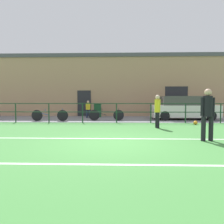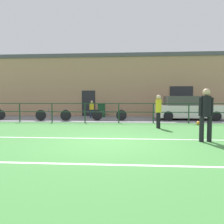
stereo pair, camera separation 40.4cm
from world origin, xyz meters
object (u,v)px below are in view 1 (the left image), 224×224
soccer_ball_match (195,123)px  bicycle_parked_1 (50,115)px  bicycle_parked_0 (106,115)px  parked_car_red (183,108)px  trash_bin_0 (98,110)px  player_goalkeeper (208,111)px  player_striker (157,109)px  spectator_child (88,108)px

soccer_ball_match → bicycle_parked_1: bearing=169.2°
bicycle_parked_0 → bicycle_parked_1: size_ratio=0.97×
parked_car_red → trash_bin_0: parked_car_red is taller
player_goalkeeper → trash_bin_0: bearing=110.5°
bicycle_parked_1 → trash_bin_0: size_ratio=2.24×
player_striker → spectator_child: bearing=-147.8°
player_striker → soccer_ball_match: (2.30, 1.44, -0.79)m
spectator_child → trash_bin_0: 1.10m
player_goalkeeper → trash_bin_0: player_goalkeeper is taller
spectator_child → bicycle_parked_0: 2.37m
spectator_child → soccer_ball_match: bearing=158.8°
player_striker → bicycle_parked_0: bearing=-148.1°
bicycle_parked_1 → soccer_ball_match: bearing=-10.8°
bicycle_parked_1 → parked_car_red: bearing=9.5°
player_striker → trash_bin_0: 7.14m
parked_car_red → bicycle_parked_0: 5.28m
player_goalkeeper → spectator_child: player_goalkeeper is taller
player_striker → player_goalkeeper: bearing=12.7°
bicycle_parked_0 → trash_bin_0: size_ratio=2.18×
spectator_child → trash_bin_0: spectator_child is taller
player_goalkeeper → bicycle_parked_1: size_ratio=0.74×
trash_bin_0 → soccer_ball_match: bearing=-39.6°
player_goalkeeper → spectator_child: (-5.15, 8.60, -0.23)m
player_goalkeeper → bicycle_parked_0: player_goalkeeper is taller
bicycle_parked_0 → bicycle_parked_1: bicycle_parked_1 is taller
player_goalkeeper → trash_bin_0: (-4.54, 9.49, -0.43)m
soccer_ball_match → parked_car_red: (0.22, 3.07, 0.65)m
soccer_ball_match → parked_car_red: bearing=86.0°
spectator_child → bicycle_parked_1: spectator_child is taller
soccer_ball_match → bicycle_parked_1: bicycle_parked_1 is taller
player_goalkeeper → bicycle_parked_1: player_goalkeeper is taller
spectator_child → player_striker: bearing=137.6°
soccer_ball_match → bicycle_parked_0: bicycle_parked_0 is taller
parked_car_red → trash_bin_0: (-6.00, 1.71, -0.22)m
spectator_child → bicycle_parked_1: 3.12m
player_striker → spectator_child: (-4.09, 5.34, -0.16)m
soccer_ball_match → trash_bin_0: bearing=140.4°
player_goalkeeper → trash_bin_0: 10.53m
player_striker → bicycle_parked_1: player_striker is taller
soccer_ball_match → bicycle_parked_0: bearing=157.5°
trash_bin_0 → bicycle_parked_0: bearing=-73.1°
player_goalkeeper → bicycle_parked_0: size_ratio=0.76×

